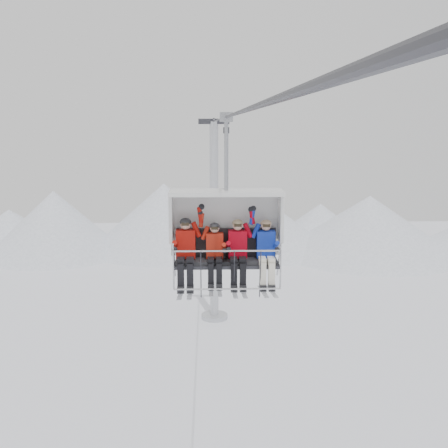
{
  "coord_description": "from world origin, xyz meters",
  "views": [
    {
      "loc": [
        -0.44,
        -14.72,
        13.15
      ],
      "look_at": [
        0.0,
        0.0,
        10.51
      ],
      "focal_mm": 45.0,
      "sensor_mm": 36.0,
      "label": 1
    }
  ],
  "objects_px": {
    "lift_tower_right": "(214,236)",
    "skier_far_left": "(186,249)",
    "chairlift_carrier": "(226,227)",
    "skier_center_left": "(215,252)",
    "skier_far_right": "(266,250)",
    "skier_center_right": "(238,250)"
  },
  "relations": [
    {
      "from": "skier_far_left",
      "to": "skier_center_left",
      "type": "height_order",
      "value": "skier_far_left"
    },
    {
      "from": "skier_center_left",
      "to": "skier_center_right",
      "type": "xyz_separation_m",
      "value": [
        0.54,
        0.01,
        0.03
      ]
    },
    {
      "from": "lift_tower_right",
      "to": "chairlift_carrier",
      "type": "xyz_separation_m",
      "value": [
        0.0,
        -23.6,
        4.95
      ]
    },
    {
      "from": "lift_tower_right",
      "to": "skier_center_left",
      "type": "height_order",
      "value": "lift_tower_right"
    },
    {
      "from": "lift_tower_right",
      "to": "skier_far_left",
      "type": "relative_size",
      "value": 7.6
    },
    {
      "from": "skier_far_left",
      "to": "skier_far_right",
      "type": "xyz_separation_m",
      "value": [
        1.89,
        -0.01,
        -0.02
      ]
    },
    {
      "from": "skier_far_left",
      "to": "skier_center_left",
      "type": "distance_m",
      "value": 0.68
    },
    {
      "from": "chairlift_carrier",
      "to": "skier_center_right",
      "type": "relative_size",
      "value": 2.32
    },
    {
      "from": "skier_far_right",
      "to": "chairlift_carrier",
      "type": "bearing_deg",
      "value": 161.62
    },
    {
      "from": "skier_center_left",
      "to": "skier_far_right",
      "type": "xyz_separation_m",
      "value": [
        1.21,
        0.01,
        0.03
      ]
    },
    {
      "from": "skier_far_right",
      "to": "lift_tower_right",
      "type": "bearing_deg",
      "value": 92.23
    },
    {
      "from": "chairlift_carrier",
      "to": "skier_center_right",
      "type": "distance_m",
      "value": 0.64
    },
    {
      "from": "skier_far_left",
      "to": "skier_center_right",
      "type": "relative_size",
      "value": 1.03
    },
    {
      "from": "lift_tower_right",
      "to": "chairlift_carrier",
      "type": "distance_m",
      "value": 24.12
    },
    {
      "from": "chairlift_carrier",
      "to": "skier_center_right",
      "type": "xyz_separation_m",
      "value": [
        0.27,
        -0.31,
        -0.5
      ]
    },
    {
      "from": "chairlift_carrier",
      "to": "skier_far_right",
      "type": "height_order",
      "value": "chairlift_carrier"
    },
    {
      "from": "skier_center_left",
      "to": "chairlift_carrier",
      "type": "bearing_deg",
      "value": 49.21
    },
    {
      "from": "skier_far_left",
      "to": "skier_center_right",
      "type": "height_order",
      "value": "skier_far_left"
    },
    {
      "from": "chairlift_carrier",
      "to": "skier_center_left",
      "type": "bearing_deg",
      "value": -130.79
    },
    {
      "from": "skier_center_left",
      "to": "lift_tower_right",
      "type": "bearing_deg",
      "value": 89.34
    },
    {
      "from": "skier_center_left",
      "to": "skier_far_right",
      "type": "height_order",
      "value": "skier_far_right"
    },
    {
      "from": "skier_far_right",
      "to": "skier_far_left",
      "type": "bearing_deg",
      "value": 179.83
    }
  ]
}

